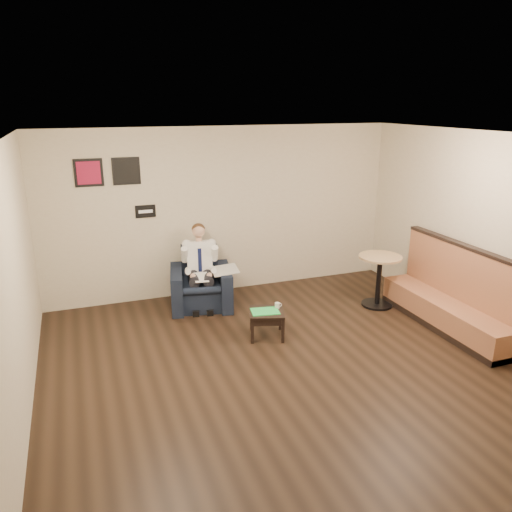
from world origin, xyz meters
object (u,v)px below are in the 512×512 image
object	(u,v)px
armchair	(201,279)
side_table	(267,324)
cafe_table	(379,281)
banquette	(449,288)
smartphone	(269,307)
seated_man	(201,271)
green_folder	(265,311)
coffee_mug	(277,305)

from	to	relation	value
armchair	side_table	distance (m)	1.54
side_table	cafe_table	world-z (taller)	cafe_table
banquette	smartphone	bearing A→B (deg)	163.69
side_table	banquette	size ratio (longest dim) A/B	0.20
seated_man	side_table	xyz separation A→B (m)	(0.61, -1.28, -0.44)
armchair	banquette	world-z (taller)	banquette
banquette	cafe_table	world-z (taller)	banquette
armchair	smartphone	distance (m)	1.45
side_table	armchair	bearing A→B (deg)	112.86
armchair	side_table	xyz separation A→B (m)	(0.59, -1.40, -0.27)
green_folder	cafe_table	size ratio (longest dim) A/B	0.46
armchair	side_table	world-z (taller)	armchair
side_table	green_folder	size ratio (longest dim) A/B	1.22
seated_man	smartphone	distance (m)	1.38
seated_man	banquette	world-z (taller)	seated_man
smartphone	green_folder	bearing A→B (deg)	-103.96
seated_man	coffee_mug	size ratio (longest dim) A/B	15.50
green_folder	seated_man	bearing A→B (deg)	114.34
coffee_mug	banquette	world-z (taller)	banquette
armchair	seated_man	xyz separation A→B (m)	(-0.02, -0.12, 0.17)
smartphone	banquette	world-z (taller)	banquette
seated_man	side_table	distance (m)	1.48
armchair	green_folder	world-z (taller)	armchair
cafe_table	coffee_mug	bearing A→B (deg)	-169.12
green_folder	smartphone	xyz separation A→B (m)	(0.11, 0.12, -0.00)
smartphone	banquette	xyz separation A→B (m)	(2.49, -0.73, 0.22)
side_table	coffee_mug	size ratio (longest dim) A/B	5.79
banquette	coffee_mug	bearing A→B (deg)	164.55
armchair	seated_man	bearing A→B (deg)	-90.00
seated_man	green_folder	size ratio (longest dim) A/B	3.27
armchair	banquette	bearing A→B (deg)	-21.25
side_table	banquette	xyz separation A→B (m)	(2.58, -0.61, 0.41)
seated_man	coffee_mug	world-z (taller)	seated_man
seated_man	coffee_mug	bearing A→B (deg)	-46.13
side_table	cafe_table	bearing A→B (deg)	11.29
smartphone	cafe_table	bearing A→B (deg)	36.52
banquette	armchair	bearing A→B (deg)	147.59
armchair	seated_man	size ratio (longest dim) A/B	0.75
seated_man	smartphone	world-z (taller)	seated_man
coffee_mug	cafe_table	size ratio (longest dim) A/B	0.10
green_folder	smartphone	size ratio (longest dim) A/B	3.21
coffee_mug	banquette	xyz separation A→B (m)	(2.40, -0.66, 0.18)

